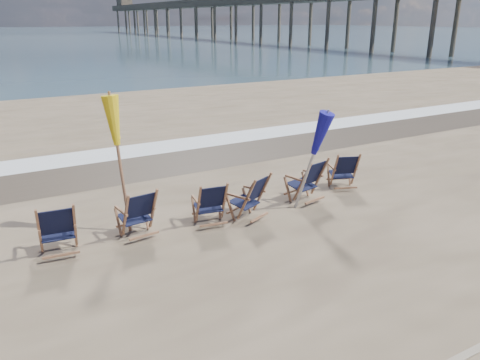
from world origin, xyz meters
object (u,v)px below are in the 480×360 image
Objects in this scene: beach_chair_1 at (154,211)px; beach_chair_5 at (356,171)px; beach_chair_4 at (320,178)px; umbrella_blue at (311,135)px; beach_chair_0 at (75,228)px; fishing_pier at (228,13)px; beach_chair_3 at (262,194)px; umbrella_yellow at (118,129)px; beach_chair_2 at (225,202)px.

beach_chair_1 reaches higher than beach_chair_5.
beach_chair_4 is 1.11m from beach_chair_5.
umbrella_blue is at bearing 36.14° from beach_chair_5.
fishing_pier is at bearing -114.24° from beach_chair_0.
beach_chair_4 reaches higher than beach_chair_3.
beach_chair_1 is 81.71m from fishing_pier.
umbrella_yellow is at bearing 165.61° from umbrella_blue.
beach_chair_4 is (1.52, 0.14, 0.02)m from beach_chair_3.
beach_chair_3 is at bearing 26.64° from beach_chair_5.
beach_chair_3 is at bearing -15.42° from umbrella_yellow.
beach_chair_0 is 0.97× the size of beach_chair_4.
beach_chair_5 is at bearing -167.47° from beach_chair_2.
fishing_pier is (39.52, 71.40, 4.18)m from beach_chair_1.
beach_chair_1 is 3.63m from beach_chair_4.
beach_chair_2 is at bearing -22.23° from umbrella_yellow.
umbrella_yellow is at bearing -19.59° from beach_chair_4.
beach_chair_2 is 0.82m from beach_chair_3.
beach_chair_2 is at bearing -24.48° from beach_chair_3.
umbrella_yellow is 0.02× the size of fishing_pier.
umbrella_yellow is (-0.39, 0.46, 1.43)m from beach_chair_1.
umbrella_yellow is at bearing -55.91° from beach_chair_1.
beach_chair_4 is 4.30m from umbrella_yellow.
fishing_pier is at bearing 60.63° from umbrella_yellow.
umbrella_yellow is at bearing -13.79° from beach_chair_2.
beach_chair_3 is 2.63m from beach_chair_5.
beach_chair_3 is 0.45× the size of umbrella_blue.
fishing_pier reaches higher than beach_chair_3.
umbrella_blue is 0.01× the size of fishing_pier.
beach_chair_5 is 0.43× the size of umbrella_blue.
beach_chair_1 is 1.04× the size of beach_chair_5.
beach_chair_1 is 3.28m from umbrella_blue.
beach_chair_0 is at bearing -11.89° from beach_chair_4.
beach_chair_0 is 2.65m from beach_chair_2.
beach_chair_0 is 4.99m from beach_chair_4.
beach_chair_0 is 0.46× the size of umbrella_blue.
beach_chair_1 reaches higher than beach_chair_2.
beach_chair_4 is at bearing 161.10° from beach_chair_3.
umbrella_blue is at bearing -178.94° from beach_chair_0.
beach_chair_0 is at bearing -150.48° from umbrella_yellow.
beach_chair_0 reaches higher than beach_chair_5.
beach_chair_0 is at bearing -119.76° from fishing_pier.
beach_chair_3 is at bearing 167.04° from beach_chair_1.
beach_chair_2 is (1.29, -0.23, -0.02)m from beach_chair_1.
beach_chair_3 is 0.95× the size of beach_chair_4.
umbrella_blue reaches higher than beach_chair_2.
beach_chair_1 is at bearing 21.39° from beach_chair_5.
beach_chair_5 is at bearing 173.71° from beach_chair_4.
beach_chair_0 is at bearing -3.01° from beach_chair_1.
beach_chair_0 reaches higher than beach_chair_3.
umbrella_yellow is (-5.13, 0.44, 1.45)m from beach_chair_5.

